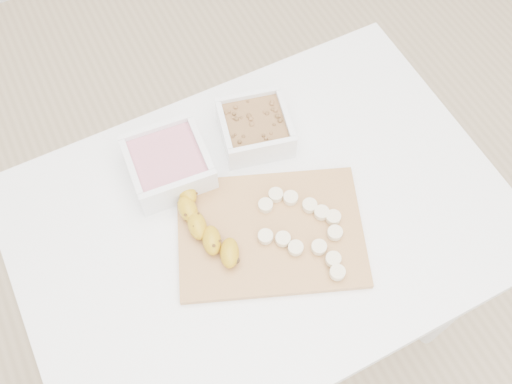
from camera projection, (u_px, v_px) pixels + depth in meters
name	position (u px, v px, depth m)	size (l,w,h in m)	color
ground	(260.00, 317.00, 1.83)	(3.50, 3.50, 0.00)	#C6AD89
table	(262.00, 236.00, 1.25)	(1.00, 0.70, 0.75)	white
bowl_yogurt	(168.00, 163.00, 1.19)	(0.18, 0.18, 0.08)	white
bowl_granola	(255.00, 127.00, 1.23)	(0.18, 0.18, 0.07)	white
cutting_board	(270.00, 232.00, 1.15)	(0.37, 0.26, 0.01)	#AA7A45
banana	(205.00, 225.00, 1.13)	(0.06, 0.21, 0.04)	#B68A13
banana_slices	(305.00, 228.00, 1.13)	(0.17, 0.23, 0.02)	beige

